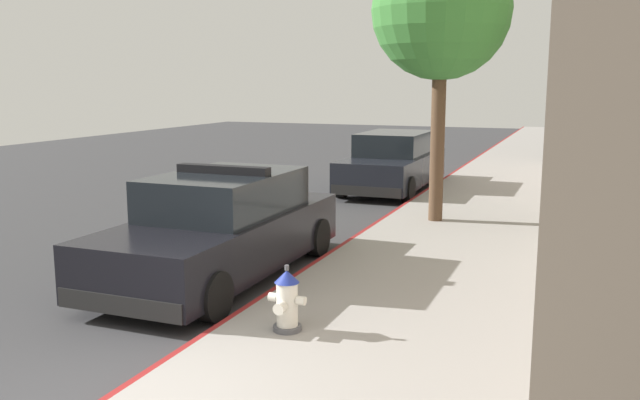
{
  "coord_description": "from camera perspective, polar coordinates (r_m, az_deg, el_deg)",
  "views": [
    {
      "loc": [
        3.79,
        -4.3,
        2.89
      ],
      "look_at": [
        -0.21,
        5.73,
        1.0
      ],
      "focal_mm": 37.83,
      "sensor_mm": 36.0,
      "label": 1
    }
  ],
  "objects": [
    {
      "name": "parked_car_silver_ahead",
      "position": [
        18.35,
        6.24,
        3.14
      ],
      "size": [
        1.94,
        4.84,
        1.56
      ],
      "color": "black",
      "rests_on": "ground"
    },
    {
      "name": "curb_painted_edge",
      "position": [
        15.07,
        6.63,
        -0.93
      ],
      "size": [
        0.08,
        60.0,
        0.13
      ],
      "primitive_type": "cube",
      "color": "maroon",
      "rests_on": "ground"
    },
    {
      "name": "sidewalk_pavement",
      "position": [
        14.71,
        13.54,
        -1.41
      ],
      "size": [
        3.58,
        60.0,
        0.13
      ],
      "primitive_type": "cube",
      "color": "gray",
      "rests_on": "ground"
    },
    {
      "name": "police_cruiser",
      "position": [
        10.13,
        -8.25,
        -2.39
      ],
      "size": [
        1.94,
        4.84,
        1.68
      ],
      "color": "black",
      "rests_on": "ground"
    },
    {
      "name": "ground_plane",
      "position": [
        16.65,
        -7.35,
        -0.49
      ],
      "size": [
        34.17,
        60.0,
        0.2
      ],
      "primitive_type": "cube",
      "color": "#353538"
    },
    {
      "name": "fire_hydrant",
      "position": [
        7.61,
        -2.83,
        -8.51
      ],
      "size": [
        0.44,
        0.4,
        0.76
      ],
      "color": "#4C4C51",
      "rests_on": "sidewalk_pavement"
    },
    {
      "name": "street_tree",
      "position": [
        13.65,
        10.23,
        15.45
      ],
      "size": [
        2.7,
        2.7,
        5.49
      ],
      "color": "brown",
      "rests_on": "sidewalk_pavement"
    }
  ]
}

